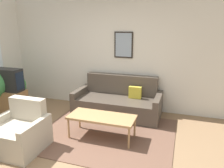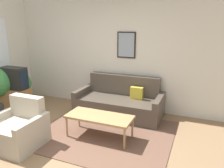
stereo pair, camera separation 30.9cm
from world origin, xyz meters
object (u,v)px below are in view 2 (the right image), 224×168
(coffee_table, at_px, (99,118))
(tv, at_px, (14,78))
(couch, at_px, (120,102))
(armchair, at_px, (18,130))

(coffee_table, xyz_separation_m, tv, (-2.35, 0.36, 0.43))
(couch, relative_size, armchair, 2.36)
(couch, bearing_deg, coffee_table, -87.99)
(coffee_table, bearing_deg, tv, 171.35)
(tv, bearing_deg, armchair, -43.53)
(coffee_table, distance_m, armchair, 1.40)
(tv, relative_size, armchair, 0.76)
(couch, xyz_separation_m, tv, (-2.30, -0.80, 0.53))
(couch, bearing_deg, armchair, -120.30)
(coffee_table, bearing_deg, couch, 92.01)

